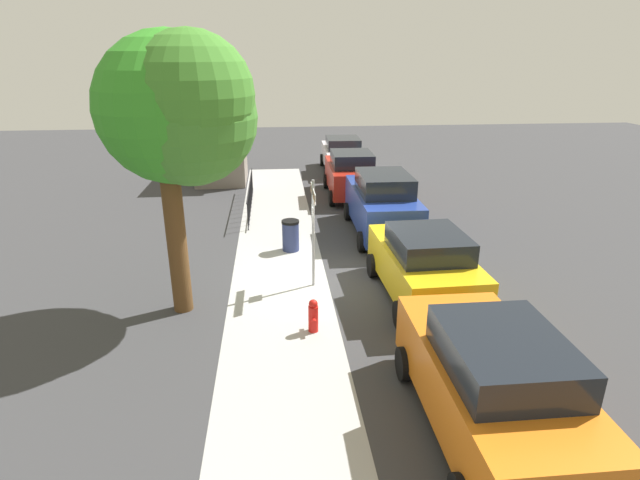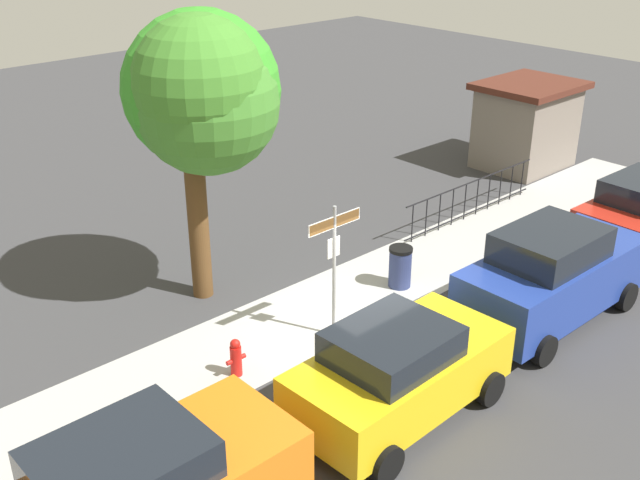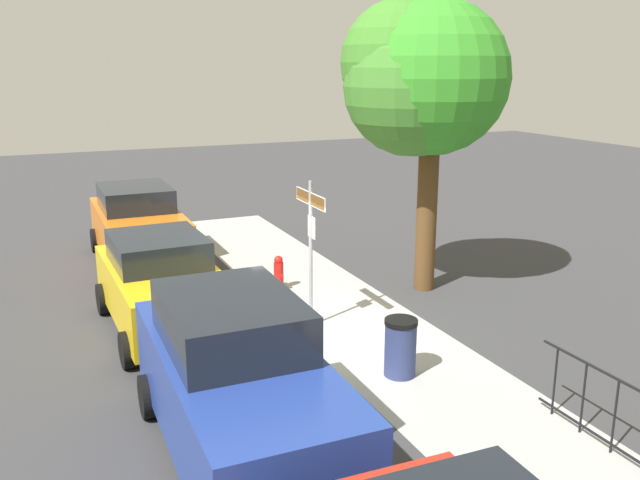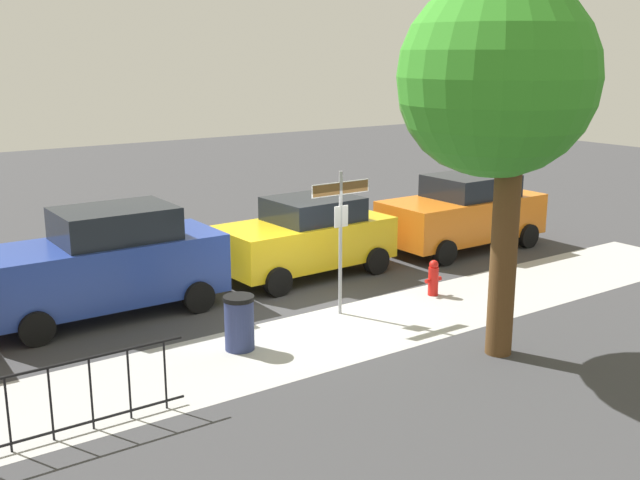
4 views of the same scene
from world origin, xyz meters
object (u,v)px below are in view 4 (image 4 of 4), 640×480
(trash_bin, at_px, (239,323))
(car_blue, at_px, (106,263))
(fire_hydrant, at_px, (433,278))
(street_sign, at_px, (341,217))
(car_yellow, at_px, (306,236))
(shade_tree, at_px, (492,77))
(car_orange, at_px, (464,212))

(trash_bin, bearing_deg, car_blue, -68.59)
(fire_hydrant, relative_size, trash_bin, 0.80)
(street_sign, relative_size, car_blue, 0.62)
(car_blue, height_order, fire_hydrant, car_blue)
(car_blue, relative_size, fire_hydrant, 6.00)
(street_sign, bearing_deg, car_blue, -34.69)
(street_sign, bearing_deg, car_yellow, -110.51)
(trash_bin, bearing_deg, shade_tree, 146.06)
(street_sign, distance_m, fire_hydrant, 2.85)
(trash_bin, bearing_deg, car_yellow, -138.44)
(shade_tree, distance_m, trash_bin, 5.96)
(car_yellow, bearing_deg, trash_bin, 39.79)
(shade_tree, relative_size, car_blue, 1.35)
(car_yellow, bearing_deg, shade_tree, 87.60)
(street_sign, bearing_deg, fire_hydrant, 175.17)
(car_orange, bearing_deg, car_yellow, -3.91)
(car_blue, bearing_deg, car_yellow, -178.99)
(car_yellow, distance_m, trash_bin, 4.79)
(car_yellow, height_order, fire_hydrant, car_yellow)
(shade_tree, height_order, car_yellow, shade_tree)
(trash_bin, bearing_deg, street_sign, -169.03)
(shade_tree, bearing_deg, car_blue, -49.22)
(street_sign, bearing_deg, car_orange, -158.06)
(car_blue, distance_m, trash_bin, 3.41)
(fire_hydrant, xyz_separation_m, trash_bin, (4.92, 0.30, 0.11))
(car_yellow, height_order, trash_bin, car_yellow)
(car_yellow, bearing_deg, street_sign, 67.72)
(car_orange, xyz_separation_m, trash_bin, (8.37, 2.84, -0.49))
(street_sign, height_order, car_orange, street_sign)
(street_sign, distance_m, trash_bin, 3.01)
(fire_hydrant, distance_m, trash_bin, 4.93)
(car_orange, bearing_deg, fire_hydrant, 36.28)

